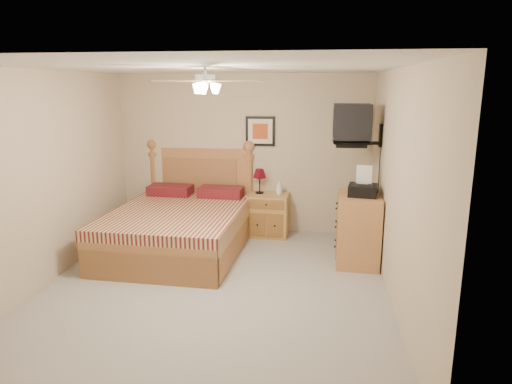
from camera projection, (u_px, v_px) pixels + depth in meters
The scene contains 17 objects.
floor at pixel (214, 287), 5.36m from camera, with size 4.50×4.50×0.00m, color gray.
ceiling at pixel (209, 67), 4.79m from camera, with size 4.00×4.50×0.04m, color white.
wall_back at pixel (244, 154), 7.24m from camera, with size 4.00×0.04×2.50m, color #C2AD8F.
wall_front at pixel (133, 257), 2.90m from camera, with size 4.00×0.04×2.50m, color #C2AD8F.
wall_left at pixel (45, 179), 5.32m from camera, with size 0.04×4.50×2.50m, color #C2AD8F.
wall_right at pixel (397, 189), 4.82m from camera, with size 0.04×4.50×2.50m, color #C2AD8F.
bed at pixel (177, 201), 6.37m from camera, with size 1.74×2.28×1.48m, color #A36B3C, non-canonical shape.
nightstand at pixel (268, 215), 7.16m from camera, with size 0.61×0.46×0.67m, color #BD8A44.
table_lamp at pixel (260, 181), 7.12m from camera, with size 0.21×0.21×0.39m, color #5B0917, non-canonical shape.
lotion_bottle at pixel (279, 188), 7.03m from camera, with size 0.09×0.09×0.23m, color white.
framed_picture at pixel (260, 131), 7.11m from camera, with size 0.46×0.04×0.46m, color black.
dresser at pixel (359, 229), 6.04m from camera, with size 0.55×0.78×0.93m, color #B56D3B.
fax_machine at pixel (363, 181), 5.85m from camera, with size 0.36×0.38×0.38m, color black, non-canonical shape.
magazine_lower at pixel (358, 190), 6.16m from camera, with size 0.19×0.26×0.02m, color #B4A68C.
magazine_upper at pixel (358, 188), 6.17m from camera, with size 0.21×0.29×0.02m, color tan.
wall_tv at pixel (363, 125), 6.02m from camera, with size 0.56×0.46×0.58m, color black, non-canonical shape.
ceiling_fan at pixel (205, 81), 4.63m from camera, with size 1.14×1.14×0.28m, color silver, non-canonical shape.
Camera 1 is at (1.13, -4.85, 2.31)m, focal length 32.00 mm.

